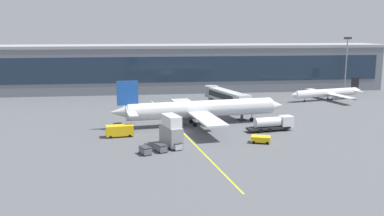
% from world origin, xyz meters
% --- Properties ---
extents(ground_plane, '(700.00, 700.00, 0.00)m').
position_xyz_m(ground_plane, '(0.00, 0.00, 0.00)').
color(ground_plane, '#515459').
extents(apron_lead_in_line, '(10.52, 79.38, 0.01)m').
position_xyz_m(apron_lead_in_line, '(-0.53, 2.00, 0.00)').
color(apron_lead_in_line, yellow).
rests_on(apron_lead_in_line, ground_plane).
extents(terminal_building, '(187.89, 19.03, 16.83)m').
position_xyz_m(terminal_building, '(-11.89, 63.41, 8.43)').
color(terminal_building, slate).
rests_on(terminal_building, ground_plane).
extents(main_airliner, '(43.28, 34.57, 11.19)m').
position_xyz_m(main_airliner, '(4.94, 6.24, 3.86)').
color(main_airliner, silver).
rests_on(main_airliner, ground_plane).
extents(jet_bridge, '(8.99, 20.89, 6.56)m').
position_xyz_m(jet_bridge, '(13.43, 18.78, 4.87)').
color(jet_bridge, '#B2B7BC').
rests_on(jet_bridge, ground_plane).
extents(fuel_tanker, '(11.06, 4.18, 3.25)m').
position_xyz_m(fuel_tanker, '(20.35, -2.07, 1.75)').
color(fuel_tanker, '#232326').
rests_on(fuel_tanker, ground_plane).
extents(catering_lift, '(4.40, 7.23, 6.30)m').
position_xyz_m(catering_lift, '(-3.59, -11.77, 3.07)').
color(catering_lift, gray).
rests_on(catering_lift, ground_plane).
extents(lavatory_truck, '(6.05, 3.04, 2.50)m').
position_xyz_m(lavatory_truck, '(-13.86, -2.95, 1.42)').
color(lavatory_truck, yellow).
rests_on(lavatory_truck, ground_plane).
extents(pushback_tug, '(4.35, 3.45, 1.40)m').
position_xyz_m(pushback_tug, '(14.74, -11.71, 0.85)').
color(pushback_tug, yellow).
rests_on(pushback_tug, ground_plane).
extents(baggage_cart_0, '(2.44, 3.04, 1.48)m').
position_xyz_m(baggage_cart_0, '(-8.81, -16.65, 0.78)').
color(baggage_cart_0, '#595B60').
rests_on(baggage_cart_0, ground_plane).
extents(baggage_cart_1, '(2.44, 3.04, 1.48)m').
position_xyz_m(baggage_cart_1, '(-5.86, -15.42, 0.78)').
color(baggage_cart_1, '#595B60').
rests_on(baggage_cart_1, ground_plane).
extents(baggage_cart_2, '(2.44, 3.04, 1.48)m').
position_xyz_m(baggage_cart_2, '(-2.91, -14.18, 0.78)').
color(baggage_cart_2, '#B2B7BC').
rests_on(baggage_cart_2, ground_plane).
extents(commuter_jet_far, '(27.25, 21.88, 6.93)m').
position_xyz_m(commuter_jet_far, '(50.58, 35.72, 2.41)').
color(commuter_jet_far, white).
rests_on(commuter_jet_far, ground_plane).
extents(apron_light_mast_0, '(2.80, 0.50, 19.73)m').
position_xyz_m(apron_light_mast_0, '(64.47, 51.45, 11.78)').
color(apron_light_mast_0, gray).
rests_on(apron_light_mast_0, ground_plane).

